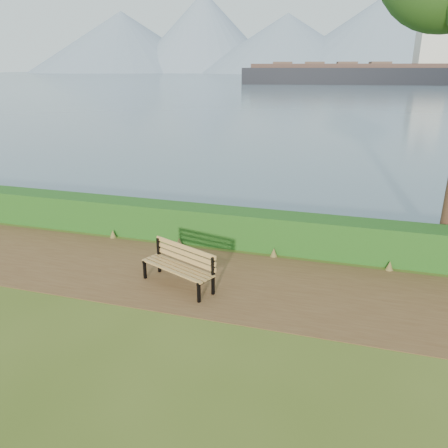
% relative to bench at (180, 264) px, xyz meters
% --- Properties ---
extents(ground, '(140.00, 140.00, 0.00)m').
position_rel_bench_xyz_m(ground, '(0.17, 0.14, -0.54)').
color(ground, '#3F5217').
rests_on(ground, ground).
extents(path, '(40.00, 3.40, 0.01)m').
position_rel_bench_xyz_m(path, '(0.17, 0.44, -0.54)').
color(path, brown).
rests_on(path, ground).
extents(hedge, '(32.00, 0.85, 1.00)m').
position_rel_bench_xyz_m(hedge, '(0.17, 2.74, -0.04)').
color(hedge, '#173E11').
rests_on(hedge, ground).
extents(water, '(700.00, 510.00, 0.00)m').
position_rel_bench_xyz_m(water, '(0.17, 260.14, -0.54)').
color(water, '#3F5565').
rests_on(water, ground).
extents(mountains, '(585.00, 190.00, 70.00)m').
position_rel_bench_xyz_m(mountains, '(-9.00, 406.19, 27.15)').
color(mountains, slate).
rests_on(mountains, ground).
extents(bench, '(1.93, 1.23, 0.94)m').
position_rel_bench_xyz_m(bench, '(0.00, 0.00, 0.00)').
color(bench, black).
rests_on(bench, ground).
extents(cargo_ship, '(65.38, 18.15, 19.62)m').
position_rel_bench_xyz_m(cargo_ship, '(3.83, 131.41, 2.38)').
color(cargo_ship, black).
rests_on(cargo_ship, ground).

